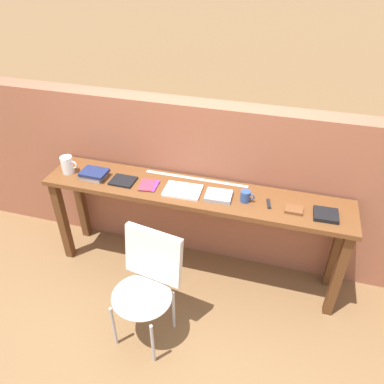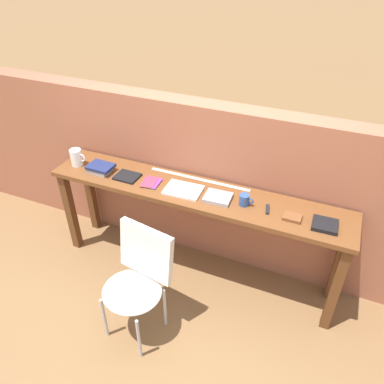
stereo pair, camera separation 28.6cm
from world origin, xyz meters
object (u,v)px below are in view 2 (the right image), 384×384
object	(u,v)px
pitcher_white	(77,157)
pamphlet_pile_colourful	(151,182)
chair_white_moulded	(137,278)
book_stack_leftmost	(100,168)
mug	(245,200)
magazine_cycling	(127,177)
multitool_folded	(267,209)
book_repair_rightmost	(325,225)
leather_journal_brown	(292,217)
book_open_centre	(183,190)

from	to	relation	value
pitcher_white	pamphlet_pile_colourful	xyz separation A→B (m)	(0.74, -0.01, -0.07)
chair_white_moulded	pamphlet_pile_colourful	size ratio (longest dim) A/B	4.69
book_stack_leftmost	mug	distance (m)	1.28
book_stack_leftmost	magazine_cycling	bearing A→B (deg)	1.68
multitool_folded	book_repair_rightmost	size ratio (longest dim) A/B	0.63
pitcher_white	leather_journal_brown	world-z (taller)	pitcher_white
book_stack_leftmost	leather_journal_brown	distance (m)	1.64
book_repair_rightmost	pamphlet_pile_colourful	bearing A→B (deg)	177.58
chair_white_moulded	mug	distance (m)	0.98
multitool_folded	pamphlet_pile_colourful	bearing A→B (deg)	-179.05
book_repair_rightmost	multitool_folded	bearing A→B (deg)	174.12
chair_white_moulded	leather_journal_brown	xyz separation A→B (m)	(0.93, 0.66, 0.37)
leather_journal_brown	magazine_cycling	bearing A→B (deg)	-179.73
pamphlet_pile_colourful	leather_journal_brown	world-z (taller)	leather_journal_brown
pitcher_white	multitool_folded	bearing A→B (deg)	0.35
chair_white_moulded	multitool_folded	xyz separation A→B (m)	(0.75, 0.69, 0.36)
pitcher_white	book_stack_leftmost	size ratio (longest dim) A/B	0.84
pamphlet_pile_colourful	mug	xyz separation A→B (m)	(0.79, 0.01, 0.04)
book_stack_leftmost	pamphlet_pile_colourful	bearing A→B (deg)	0.97
pamphlet_pile_colourful	book_repair_rightmost	bearing A→B (deg)	-0.53
magazine_cycling	pamphlet_pile_colourful	size ratio (longest dim) A/B	1.04
book_stack_leftmost	multitool_folded	world-z (taller)	book_stack_leftmost
chair_white_moulded	mug	xyz separation A→B (m)	(0.57, 0.68, 0.40)
book_stack_leftmost	book_repair_rightmost	bearing A→B (deg)	-0.14
book_open_centre	multitool_folded	bearing A→B (deg)	-0.85
magazine_cycling	leather_journal_brown	xyz separation A→B (m)	(1.38, -0.01, 0.00)
magazine_cycling	multitool_folded	size ratio (longest dim) A/B	1.80
magazine_cycling	multitool_folded	xyz separation A→B (m)	(1.19, 0.02, -0.00)
chair_white_moulded	multitool_folded	world-z (taller)	multitool_folded
pamphlet_pile_colourful	mug	world-z (taller)	mug
chair_white_moulded	book_repair_rightmost	xyz separation A→B (m)	(1.16, 0.66, 0.37)
pitcher_white	chair_white_moulded	bearing A→B (deg)	-35.38
pitcher_white	leather_journal_brown	xyz separation A→B (m)	(1.89, -0.02, -0.07)
chair_white_moulded	book_repair_rightmost	distance (m)	1.38
chair_white_moulded	book_repair_rightmost	size ratio (longest dim) A/B	5.09
pamphlet_pile_colourful	multitool_folded	world-z (taller)	multitool_folded
mug	pamphlet_pile_colourful	bearing A→B (deg)	-179.06
mug	multitool_folded	xyz separation A→B (m)	(0.18, 0.00, -0.04)
book_open_centre	chair_white_moulded	bearing A→B (deg)	-98.01
chair_white_moulded	pitcher_white	world-z (taller)	pitcher_white
pitcher_white	mug	xyz separation A→B (m)	(1.52, 0.01, -0.03)
pitcher_white	book_open_centre	bearing A→B (deg)	-0.24
pamphlet_pile_colourful	book_open_centre	world-z (taller)	book_open_centre
pamphlet_pile_colourful	leather_journal_brown	xyz separation A→B (m)	(1.15, -0.01, 0.00)
leather_journal_brown	book_stack_leftmost	bearing A→B (deg)	-179.39
book_stack_leftmost	book_repair_rightmost	distance (m)	1.87
magazine_cycling	book_open_centre	size ratio (longest dim) A/B	0.68
book_open_centre	leather_journal_brown	xyz separation A→B (m)	(0.86, -0.01, 0.00)
pitcher_white	leather_journal_brown	bearing A→B (deg)	-0.53
magazine_cycling	leather_journal_brown	bearing A→B (deg)	0.34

